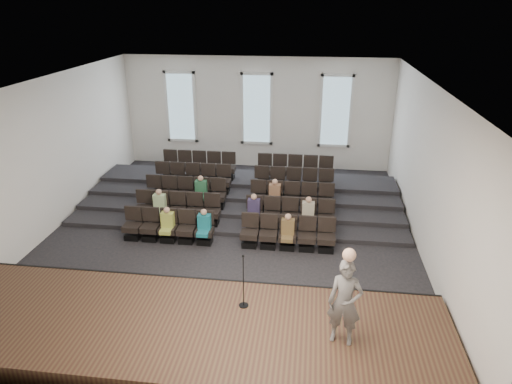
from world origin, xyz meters
TOP-DOWN VIEW (x-y plane):
  - ground at (0.00, 0.00)m, footprint 14.00×14.00m
  - ceiling at (0.00, 0.00)m, footprint 12.00×14.00m
  - wall_back at (0.00, 7.02)m, footprint 12.00×0.04m
  - wall_front at (0.00, -7.02)m, footprint 12.00×0.04m
  - wall_left at (-6.02, 0.00)m, footprint 0.04×14.00m
  - wall_right at (6.02, 0.00)m, footprint 0.04×14.00m
  - stage at (0.00, -5.10)m, footprint 11.80×3.60m
  - stage_lip at (0.00, -3.33)m, footprint 11.80×0.06m
  - risers at (0.00, 3.17)m, footprint 11.80×4.80m
  - seating_rows at (-0.00, 1.54)m, footprint 6.80×4.70m
  - windows at (0.00, 6.95)m, footprint 8.44×0.10m
  - audience at (0.00, 0.32)m, footprint 5.45×2.64m
  - speaker at (3.38, -5.24)m, footprint 0.78×0.58m
  - mic_stand at (1.11, -4.32)m, footprint 0.23×0.23m

SIDE VIEW (x-z plane):
  - ground at x=0.00m, z-range 0.00..0.00m
  - risers at x=0.00m, z-range -0.10..0.50m
  - stage at x=0.00m, z-range 0.00..0.50m
  - stage_lip at x=0.00m, z-range -0.01..0.51m
  - seating_rows at x=0.00m, z-range -0.15..1.52m
  - audience at x=0.00m, z-range 0.26..1.36m
  - mic_stand at x=1.11m, z-range 0.22..1.61m
  - speaker at x=3.38m, z-range 0.50..2.44m
  - wall_back at x=0.00m, z-range 0.00..5.00m
  - wall_front at x=0.00m, z-range 0.00..5.00m
  - wall_left at x=-6.02m, z-range 0.00..5.00m
  - wall_right at x=6.02m, z-range 0.00..5.00m
  - windows at x=0.00m, z-range 1.08..4.32m
  - ceiling at x=0.00m, z-range 5.00..5.02m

